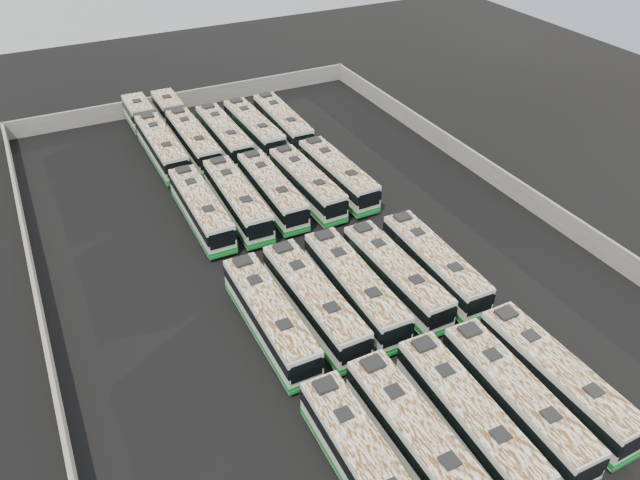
{
  "coord_description": "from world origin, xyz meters",
  "views": [
    {
      "loc": [
        -19.23,
        -40.35,
        32.56
      ],
      "look_at": [
        0.56,
        -0.79,
        1.6
      ],
      "focal_mm": 35.0,
      "sensor_mm": 36.0,
      "label": 1
    }
  ],
  "objects_px": {
    "bus_front_far_left": "(365,465)",
    "bus_midback_far_right": "(337,174)",
    "bus_midfront_far_left": "(270,317)",
    "bus_back_far_left": "(154,135)",
    "bus_midfront_far_right": "(434,264)",
    "bus_back_far_right": "(282,123)",
    "bus_midback_left": "(237,199)",
    "bus_back_right": "(254,129)",
    "bus_midfront_left": "(314,301)",
    "bus_midback_center": "(272,190)",
    "bus_front_right": "(516,400)",
    "bus_midfront_right": "(395,275)",
    "bus_back_center": "(224,135)",
    "bus_front_far_right": "(556,378)",
    "bus_back_left": "(184,129)",
    "bus_midback_right": "(307,184)",
    "bus_midfront_center": "(354,287)",
    "bus_front_left": "(418,441)",
    "bus_midback_far_left": "(201,209)"
  },
  "relations": [
    {
      "from": "bus_front_far_left",
      "to": "bus_midback_far_right",
      "type": "xyz_separation_m",
      "value": [
        14.45,
        30.69,
        0.03
      ]
    },
    {
      "from": "bus_midfront_far_left",
      "to": "bus_back_far_left",
      "type": "relative_size",
      "value": 0.64
    },
    {
      "from": "bus_midfront_far_right",
      "to": "bus_back_far_left",
      "type": "relative_size",
      "value": 0.63
    },
    {
      "from": "bus_back_far_right",
      "to": "bus_midback_left",
      "type": "bearing_deg",
      "value": -126.49
    },
    {
      "from": "bus_midback_far_right",
      "to": "bus_back_right",
      "type": "xyz_separation_m",
      "value": [
        -3.59,
        13.92,
        -0.0
      ]
    },
    {
      "from": "bus_midfront_left",
      "to": "bus_midback_center",
      "type": "bearing_deg",
      "value": 76.42
    },
    {
      "from": "bus_front_right",
      "to": "bus_midfront_right",
      "type": "distance_m",
      "value": 14.16
    },
    {
      "from": "bus_midback_left",
      "to": "bus_back_center",
      "type": "height_order",
      "value": "bus_midback_left"
    },
    {
      "from": "bus_midfront_far_left",
      "to": "bus_midfront_right",
      "type": "height_order",
      "value": "bus_midfront_far_left"
    },
    {
      "from": "bus_front_far_left",
      "to": "bus_front_right",
      "type": "xyz_separation_m",
      "value": [
        10.88,
        -0.13,
        0.02
      ]
    },
    {
      "from": "bus_midback_far_right",
      "to": "bus_front_far_right",
      "type": "bearing_deg",
      "value": -91.24
    },
    {
      "from": "bus_front_far_left",
      "to": "bus_midfront_far_right",
      "type": "xyz_separation_m",
      "value": [
        14.52,
        13.95,
        0.0
      ]
    },
    {
      "from": "bus_midfront_far_right",
      "to": "bus_back_left",
      "type": "relative_size",
      "value": 0.64
    },
    {
      "from": "bus_midback_right",
      "to": "bus_back_far_left",
      "type": "distance_m",
      "value": 20.69
    },
    {
      "from": "bus_midfront_center",
      "to": "bus_back_center",
      "type": "distance_m",
      "value": 30.39
    },
    {
      "from": "bus_front_left",
      "to": "bus_midback_right",
      "type": "height_order",
      "value": "bus_front_left"
    },
    {
      "from": "bus_midback_far_left",
      "to": "bus_back_left",
      "type": "height_order",
      "value": "bus_back_left"
    },
    {
      "from": "bus_midfront_center",
      "to": "bus_midback_right",
      "type": "distance_m",
      "value": 16.75
    },
    {
      "from": "bus_midfront_far_right",
      "to": "bus_midback_right",
      "type": "distance_m",
      "value": 16.91
    },
    {
      "from": "bus_midback_center",
      "to": "bus_back_right",
      "type": "xyz_separation_m",
      "value": [
        3.61,
        13.84,
        0.01
      ]
    },
    {
      "from": "bus_front_far_right",
      "to": "bus_midfront_right",
      "type": "xyz_separation_m",
      "value": [
        -3.57,
        13.92,
        -0.02
      ]
    },
    {
      "from": "bus_back_right",
      "to": "bus_midfront_left",
      "type": "bearing_deg",
      "value": -104.56
    },
    {
      "from": "bus_midback_left",
      "to": "bus_back_right",
      "type": "xyz_separation_m",
      "value": [
        7.26,
        14.04,
        -0.05
      ]
    },
    {
      "from": "bus_front_right",
      "to": "bus_midfront_right",
      "type": "bearing_deg",
      "value": 91.28
    },
    {
      "from": "bus_midback_far_left",
      "to": "bus_front_left",
      "type": "bearing_deg",
      "value": -83.0
    },
    {
      "from": "bus_midfront_right",
      "to": "bus_back_far_right",
      "type": "distance_m",
      "value": 30.85
    },
    {
      "from": "bus_back_far_left",
      "to": "bus_back_far_right",
      "type": "bearing_deg",
      "value": -13.79
    },
    {
      "from": "bus_midfront_far_left",
      "to": "bus_back_far_left",
      "type": "xyz_separation_m",
      "value": [
        0.1,
        34.18,
        0.0
      ]
    },
    {
      "from": "bus_midback_right",
      "to": "bus_back_far_left",
      "type": "bearing_deg",
      "value": 120.15
    },
    {
      "from": "bus_front_left",
      "to": "bus_midback_far_left",
      "type": "relative_size",
      "value": 1.02
    },
    {
      "from": "bus_front_left",
      "to": "bus_back_center",
      "type": "xyz_separation_m",
      "value": [
        3.62,
        44.53,
        -0.04
      ]
    },
    {
      "from": "bus_midback_right",
      "to": "bus_midfront_right",
      "type": "bearing_deg",
      "value": -91.42
    },
    {
      "from": "bus_midback_right",
      "to": "bus_front_right",
      "type": "bearing_deg",
      "value": -91.37
    },
    {
      "from": "bus_front_right",
      "to": "bus_midfront_far_right",
      "type": "distance_m",
      "value": 14.55
    },
    {
      "from": "bus_front_far_left",
      "to": "bus_back_center",
      "type": "distance_m",
      "value": 45.1
    },
    {
      "from": "bus_front_right",
      "to": "bus_midfront_far_right",
      "type": "bearing_deg",
      "value": 76.7
    },
    {
      "from": "bus_midfront_right",
      "to": "bus_midback_right",
      "type": "xyz_separation_m",
      "value": [
        0.02,
        16.44,
        -0.01
      ]
    },
    {
      "from": "bus_front_far_right",
      "to": "bus_back_far_right",
      "type": "height_order",
      "value": "bus_back_far_right"
    },
    {
      "from": "bus_midfront_left",
      "to": "bus_midfront_center",
      "type": "relative_size",
      "value": 1.0
    },
    {
      "from": "bus_midback_right",
      "to": "bus_midfront_center",
      "type": "bearing_deg",
      "value": -104.13
    },
    {
      "from": "bus_midfront_left",
      "to": "bus_midback_left",
      "type": "height_order",
      "value": "bus_midfront_left"
    },
    {
      "from": "bus_back_far_right",
      "to": "bus_midfront_center",
      "type": "bearing_deg",
      "value": -102.26
    },
    {
      "from": "bus_back_right",
      "to": "bus_back_center",
      "type": "bearing_deg",
      "value": -179.94
    },
    {
      "from": "bus_midfront_center",
      "to": "bus_back_center",
      "type": "xyz_separation_m",
      "value": [
        0.02,
        30.39,
        -0.05
      ]
    },
    {
      "from": "bus_midback_far_right",
      "to": "bus_back_left",
      "type": "xyz_separation_m",
      "value": [
        -10.82,
        17.36,
        -0.0
      ]
    },
    {
      "from": "bus_midfront_far_left",
      "to": "bus_midback_left",
      "type": "xyz_separation_m",
      "value": [
        3.63,
        16.64,
        0.03
      ]
    },
    {
      "from": "bus_front_left",
      "to": "bus_midback_right",
      "type": "bearing_deg",
      "value": 75.78
    },
    {
      "from": "bus_midfront_left",
      "to": "bus_back_right",
      "type": "bearing_deg",
      "value": 75.36
    },
    {
      "from": "bus_front_far_right",
      "to": "bus_midback_right",
      "type": "height_order",
      "value": "bus_front_far_right"
    },
    {
      "from": "bus_midback_center",
      "to": "bus_back_left",
      "type": "bearing_deg",
      "value": 102.8
    }
  ]
}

